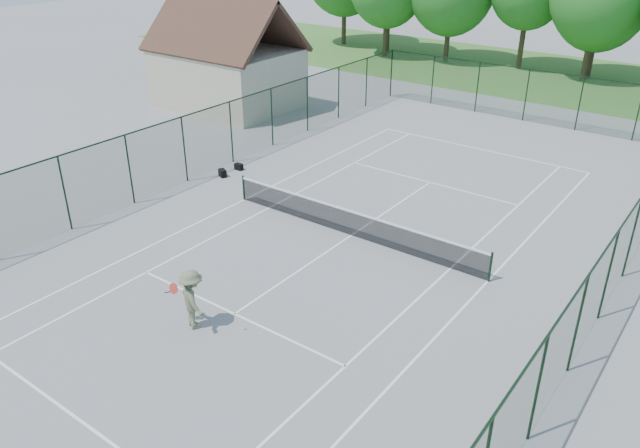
% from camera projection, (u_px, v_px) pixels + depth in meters
% --- Properties ---
extents(ground, '(140.00, 140.00, 0.00)m').
position_uv_depth(ground, '(351.00, 235.00, 23.65)').
color(ground, gray).
rests_on(ground, ground).
extents(grass_far, '(80.00, 16.00, 0.01)m').
position_uv_depth(grass_far, '(582.00, 80.00, 45.18)').
color(grass_far, '#44772F').
rests_on(grass_far, ground).
extents(court_lines, '(11.05, 23.85, 0.01)m').
position_uv_depth(court_lines, '(351.00, 235.00, 23.65)').
color(court_lines, white).
rests_on(court_lines, ground).
extents(tennis_net, '(11.08, 0.08, 1.10)m').
position_uv_depth(tennis_net, '(352.00, 222.00, 23.39)').
color(tennis_net, black).
rests_on(tennis_net, ground).
extents(fence_enclosure, '(18.05, 36.05, 3.02)m').
position_uv_depth(fence_enclosure, '(352.00, 198.00, 22.95)').
color(fence_enclosure, '#18381E').
rests_on(fence_enclosure, ground).
extents(utility_building, '(8.60, 6.27, 6.63)m').
position_uv_depth(utility_building, '(226.00, 56.00, 37.91)').
color(utility_building, beige).
rests_on(utility_building, ground).
extents(sports_bag_a, '(0.51, 0.42, 0.35)m').
position_uv_depth(sports_bag_a, '(222.00, 173.00, 28.79)').
color(sports_bag_a, black).
rests_on(sports_bag_a, ground).
extents(sports_bag_b, '(0.40, 0.25, 0.30)m').
position_uv_depth(sports_bag_b, '(239.00, 167.00, 29.57)').
color(sports_bag_b, black).
rests_on(sports_bag_b, ground).
extents(tennis_player, '(2.00, 1.12, 1.89)m').
position_uv_depth(tennis_player, '(193.00, 299.00, 18.08)').
color(tennis_player, '#61684B').
rests_on(tennis_player, ground).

